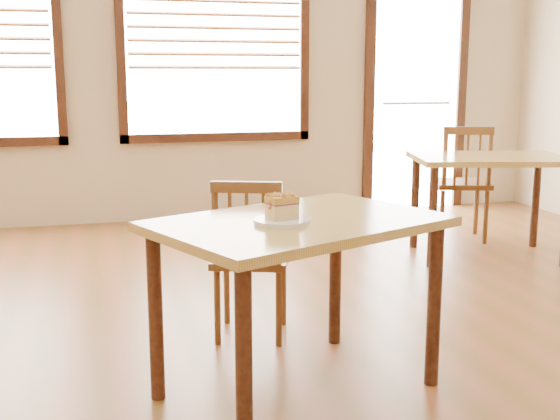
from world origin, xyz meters
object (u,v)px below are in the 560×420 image
Objects in this scene: cafe_table_second at (489,171)px; cake_slice at (282,205)px; cafe_chair_main at (250,257)px; cafe_table_main at (298,244)px; cafe_chair_second at (462,182)px; plate at (282,221)px.

cafe_table_second is 2.80m from cake_slice.
cake_slice reaches higher than cafe_chair_main.
cafe_chair_second is at bearing 25.01° from cafe_table_main.
cafe_table_second is 1.30× the size of cafe_chair_second.
cake_slice is (-0.04, -0.74, 0.40)m from cafe_chair_main.
plate reaches higher than cafe_table_second.
cafe_table_second is (2.04, 1.14, 0.21)m from cafe_chair_main.
plate is at bearing -166.40° from cafe_table_main.
cafe_chair_main reaches higher than cafe_table_main.
plate is at bearing -124.02° from cafe_table_second.
cafe_chair_second is at bearing 47.95° from plate.
cafe_table_main is 0.21m from cake_slice.
cafe_chair_main reaches higher than plate.
cafe_chair_second reaches higher than cake_slice.
cafe_table_second is (1.99, 1.81, -0.01)m from cafe_table_main.
cafe_table_main is 5.96× the size of plate.
cafe_chair_second reaches higher than cafe_table_second.
cafe_table_main is 1.61× the size of cafe_chair_main.
cake_slice reaches higher than cafe_table_main.
plate is at bearing 66.23° from cafe_chair_second.
cafe_table_second is 5.41× the size of plate.
cafe_table_main is 1.10× the size of cafe_table_second.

